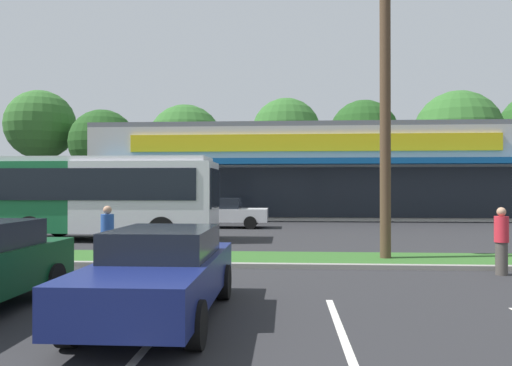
% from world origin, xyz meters
% --- Properties ---
extents(grass_median, '(56.00, 2.20, 0.12)m').
position_xyz_m(grass_median, '(0.00, 14.00, 0.06)').
color(grass_median, '#2D5B23').
rests_on(grass_median, ground_plane).
extents(curb_lip, '(56.00, 0.24, 0.12)m').
position_xyz_m(curb_lip, '(0.00, 12.78, 0.06)').
color(curb_lip, gray).
rests_on(curb_lip, ground_plane).
extents(parking_stripe_2, '(0.12, 4.80, 0.01)m').
position_xyz_m(parking_stripe_2, '(1.68, 5.79, 0.00)').
color(parking_stripe_2, silver).
rests_on(parking_stripe_2, ground_plane).
extents(parking_stripe_3, '(0.12, 4.80, 0.01)m').
position_xyz_m(parking_stripe_3, '(4.29, 6.86, 0.00)').
color(parking_stripe_3, silver).
rests_on(parking_stripe_3, ground_plane).
extents(storefront_building, '(27.99, 14.93, 6.11)m').
position_xyz_m(storefront_building, '(5.08, 36.80, 3.06)').
color(storefront_building, '#BCB7AD').
rests_on(storefront_building, ground_plane).
extents(tree_far_left, '(6.47, 6.47, 11.16)m').
position_xyz_m(tree_far_left, '(-19.63, 45.08, 7.90)').
color(tree_far_left, '#473323').
rests_on(tree_far_left, ground_plane).
extents(tree_left, '(6.03, 6.03, 9.08)m').
position_xyz_m(tree_left, '(-13.15, 43.78, 6.06)').
color(tree_left, '#473323').
rests_on(tree_left, ground_plane).
extents(tree_mid_left, '(6.69, 6.69, 9.43)m').
position_xyz_m(tree_mid_left, '(-5.53, 43.64, 6.07)').
color(tree_mid_left, '#473323').
rests_on(tree_mid_left, ground_plane).
extents(tree_mid, '(6.25, 6.25, 10.03)m').
position_xyz_m(tree_mid, '(3.49, 44.28, 6.89)').
color(tree_mid, '#473323').
rests_on(tree_mid, ground_plane).
extents(tree_mid_right, '(6.13, 6.13, 9.81)m').
position_xyz_m(tree_mid_right, '(10.40, 44.41, 6.73)').
color(tree_mid_right, '#473323').
rests_on(tree_mid_right, ground_plane).
extents(tree_right, '(7.25, 7.25, 10.13)m').
position_xyz_m(tree_right, '(17.86, 42.29, 6.50)').
color(tree_right, '#473323').
rests_on(tree_right, ground_plane).
extents(utility_pole, '(3.03, 2.40, 10.97)m').
position_xyz_m(utility_pole, '(6.12, 13.98, 5.84)').
color(utility_pole, '#4C3826').
rests_on(utility_pole, ground_plane).
extents(city_bus, '(11.79, 2.71, 3.25)m').
position_xyz_m(city_bus, '(-5.14, 19.09, 1.77)').
color(city_bus, '#196638').
rests_on(city_bus, ground_plane).
extents(car_1, '(4.31, 1.86, 1.50)m').
position_xyz_m(car_1, '(0.34, 25.07, 0.77)').
color(car_1, silver).
rests_on(car_1, ground_plane).
extents(car_3, '(1.88, 4.60, 1.42)m').
position_xyz_m(car_3, '(1.51, 7.85, 0.74)').
color(car_3, navy).
rests_on(car_3, ground_plane).
extents(pedestrian_near_bench, '(0.32, 0.32, 1.61)m').
position_xyz_m(pedestrian_near_bench, '(8.60, 12.12, 0.81)').
color(pedestrian_near_bench, '#47423D').
rests_on(pedestrian_near_bench, ground_plane).
extents(pedestrian_mid, '(0.33, 0.33, 1.62)m').
position_xyz_m(pedestrian_mid, '(-1.01, 12.26, 0.81)').
color(pedestrian_mid, '#47423D').
rests_on(pedestrian_mid, ground_plane).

